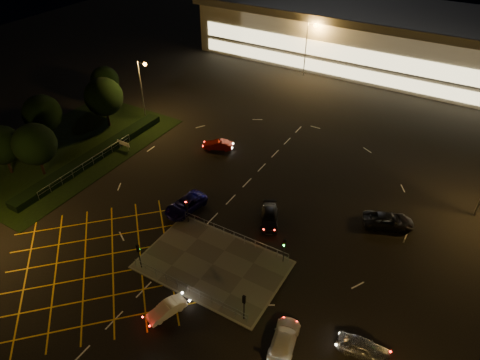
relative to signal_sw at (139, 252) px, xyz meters
The scene contains 23 objects.
ground 7.58m from the signal_sw, 56.28° to the left, with size 180.00×180.00×0.00m, color black.
pedestrian_island 7.57m from the signal_sw, 33.65° to the left, with size 14.00×9.00×0.12m, color #4C4944.
grass_verge 26.93m from the signal_sw, 153.45° to the left, with size 18.00×30.00×0.08m, color black.
hedge 22.55m from the signal_sw, 147.74° to the left, with size 2.00×26.00×1.00m, color black.
supermarket 68.13m from the signal_sw, 86.63° to the left, with size 72.00×26.50×10.50m.
streetlight_nw 31.24m from the signal_sw, 129.19° to the left, with size 1.78×0.56×10.03m.
streetlight_far_left 54.44m from the signal_sw, 95.88° to the left, with size 1.78×0.56×10.03m.
signal_sw is the anchor object (origin of this frame).
signal_se 12.00m from the signal_sw, ahead, with size 0.28×0.30×3.15m.
signal_nw 7.99m from the signal_sw, 90.00° to the left, with size 0.28×0.30×3.15m.
signal_ne 14.41m from the signal_sw, 33.65° to the left, with size 0.28×0.30×3.15m.
tree_a 26.38m from the signal_sw, behind, with size 5.04×5.04×6.86m.
tree_b 30.55m from the signal_sw, 156.81° to the left, with size 5.40×5.40×7.35m.
tree_c 31.34m from the signal_sw, 140.20° to the left, with size 5.76×5.76×7.84m.
tree_d 39.73m from the signal_sw, 139.09° to the left, with size 4.68×4.68×6.37m.
tree_e 22.92m from the signal_sw, 164.76° to the left, with size 5.40×5.40×7.35m.
car_queue_white 6.64m from the signal_sw, 28.02° to the right, with size 1.29×3.70×1.22m, color white.
car_left_blue 9.95m from the signal_sw, 99.23° to the left, with size 2.53×5.49×1.53m, color #0F0D4E.
car_far_dkgrey 15.13m from the signal_sw, 58.32° to the left, with size 1.93×4.75×1.38m, color black.
car_right_silver 22.33m from the signal_sw, ahead, with size 1.76×4.38×1.49m, color #AFB1B6.
car_circ_red 23.73m from the signal_sw, 103.81° to the left, with size 1.44×4.12×1.36m, color maroon.
car_east_grey 27.43m from the signal_sw, 43.88° to the left, with size 2.59×5.61×1.56m, color black.
car_approach_white 16.26m from the signal_sw, ahead, with size 2.04×5.01×1.45m, color silver.
Camera 1 is at (19.65, -26.40, 32.90)m, focal length 32.00 mm.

